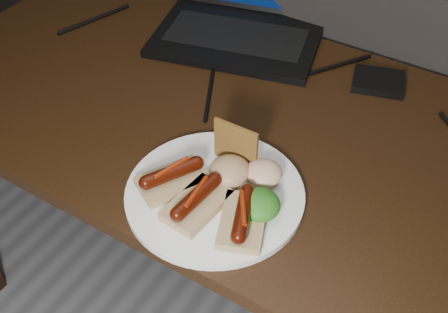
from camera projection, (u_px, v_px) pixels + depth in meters
desk at (231, 146)px, 1.18m from camera, size 1.40×0.70×0.75m
laptop at (244, 9)px, 1.31m from camera, size 0.45×0.42×0.25m
hard_drive at (378, 82)px, 1.18m from camera, size 0.13×0.11×0.02m
desk_cables at (251, 70)px, 1.22m from camera, size 0.96×0.39×0.01m
plate at (215, 194)px, 0.96m from camera, size 0.37×0.37×0.01m
bread_sausage_left at (172, 177)px, 0.95m from camera, size 0.12×0.13×0.04m
bread_sausage_center at (197, 201)px, 0.91m from camera, size 0.08×0.12×0.04m
bread_sausage_right at (243, 218)px, 0.89m from camera, size 0.11×0.13×0.04m
crispbread at (236, 145)px, 0.97m from camera, size 0.09×0.01×0.08m
salad_greens at (259, 205)px, 0.91m from camera, size 0.07×0.07×0.04m
salsa_mound at (230, 171)px, 0.96m from camera, size 0.07×0.07×0.04m
coleslaw_mound at (264, 173)px, 0.96m from camera, size 0.06×0.06×0.04m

